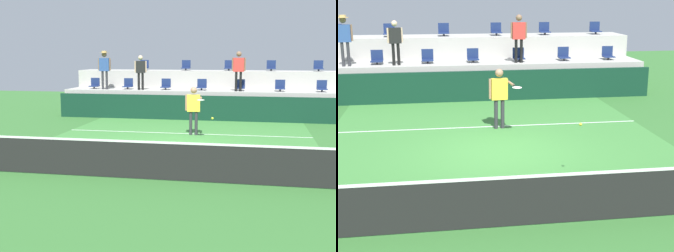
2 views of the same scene
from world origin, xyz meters
TOP-DOWN VIEW (x-y plane):
  - ground_plane at (0.00, 0.00)m, footprint 40.00×40.00m
  - court_inner_paint at (0.00, 1.00)m, footprint 9.00×10.00m
  - court_service_line at (0.00, 2.40)m, footprint 9.00×0.06m
  - tennis_net at (0.00, -4.00)m, footprint 10.48×0.08m
  - sponsor_backboard at (0.00, 6.00)m, footprint 13.00×0.16m
  - seating_tier_lower at (0.00, 7.30)m, footprint 13.00×1.80m
  - seating_tier_upper at (0.00, 9.10)m, footprint 13.00×1.80m
  - stadium_chair_lower_far_left at (-5.28, 7.23)m, footprint 0.44×0.40m
  - stadium_chair_lower_left at (-3.60, 7.23)m, footprint 0.44×0.40m
  - stadium_chair_lower_mid_left at (-1.74, 7.23)m, footprint 0.44×0.40m
  - stadium_chair_lower_center at (-0.03, 7.23)m, footprint 0.44×0.40m
  - stadium_chair_lower_mid_right at (1.74, 7.23)m, footprint 0.44×0.40m
  - stadium_chair_lower_right at (3.53, 7.23)m, footprint 0.44×0.40m
  - stadium_chair_lower_far_right at (5.34, 7.23)m, footprint 0.44×0.40m
  - stadium_chair_upper_far_left at (-5.29, 9.03)m, footprint 0.44×0.40m
  - stadium_chair_upper_left at (-3.24, 9.03)m, footprint 0.44×0.40m
  - stadium_chair_upper_mid_left at (-1.06, 9.03)m, footprint 0.44×0.40m
  - stadium_chair_upper_mid_right at (1.10, 9.03)m, footprint 0.44×0.40m
  - stadium_chair_upper_right at (3.16, 9.03)m, footprint 0.44×0.40m
  - stadium_chair_upper_far_right at (5.37, 9.03)m, footprint 0.44×0.40m
  - tennis_player at (0.30, 2.16)m, footprint 0.81×1.19m
  - spectator_with_hat at (-4.64, 6.85)m, footprint 0.61×0.45m
  - spectator_in_grey at (-2.87, 6.85)m, footprint 0.57×0.28m
  - spectator_leaning_on_rail at (1.67, 6.85)m, footprint 0.62×0.24m
  - tennis_ball at (1.39, -2.10)m, footprint 0.07×0.07m

SIDE VIEW (x-z plane):
  - ground_plane at x=0.00m, z-range 0.00..0.00m
  - court_inner_paint at x=0.00m, z-range 0.00..0.01m
  - court_service_line at x=0.00m, z-range 0.01..0.01m
  - tennis_net at x=0.00m, z-range -0.04..1.03m
  - sponsor_backboard at x=0.00m, z-range 0.00..1.10m
  - seating_tier_lower at x=0.00m, z-range 0.00..1.25m
  - seating_tier_upper at x=0.00m, z-range 0.00..2.10m
  - tennis_player at x=0.30m, z-range 0.20..1.95m
  - tennis_ball at x=1.39m, z-range 1.19..1.25m
  - stadium_chair_lower_far_left at x=-5.28m, z-range 1.20..1.72m
  - stadium_chair_lower_left at x=-3.60m, z-range 1.20..1.72m
  - stadium_chair_lower_mid_left at x=-1.74m, z-range 1.20..1.72m
  - stadium_chair_lower_center at x=-0.03m, z-range 1.20..1.72m
  - stadium_chair_lower_mid_right at x=1.74m, z-range 1.20..1.72m
  - stadium_chair_lower_right at x=3.53m, z-range 1.20..1.72m
  - stadium_chair_lower_far_right at x=5.34m, z-range 1.20..1.72m
  - spectator_in_grey at x=-2.87m, z-range 1.41..3.01m
  - stadium_chair_upper_far_left at x=-5.29m, z-range 2.05..2.57m
  - stadium_chair_upper_left at x=-3.24m, z-range 2.05..2.57m
  - stadium_chair_upper_mid_left at x=-1.06m, z-range 2.05..2.57m
  - stadium_chair_upper_mid_right at x=1.10m, z-range 2.05..2.57m
  - stadium_chair_upper_right at x=3.16m, z-range 2.05..2.57m
  - stadium_chair_upper_far_right at x=5.37m, z-range 2.05..2.57m
  - spectator_leaning_on_rail at x=1.67m, z-range 1.45..3.24m
  - spectator_with_hat at x=-4.64m, z-range 1.47..3.28m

